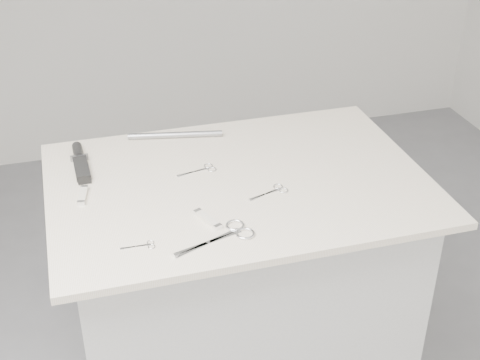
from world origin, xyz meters
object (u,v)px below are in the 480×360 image
object	(u,v)px
embroidery_scissors_a	(274,191)
tiny_scissors	(143,246)
plinth	(239,314)
pocket_knife_b	(208,219)
pocket_knife_a	(83,196)
embroidery_scissors_b	(203,170)
sheathed_knife	(80,161)
large_shears	(229,234)
metal_rail	(175,135)

from	to	relation	value
embroidery_scissors_a	tiny_scissors	world-z (taller)	same
plinth	pocket_knife_b	size ratio (longest dim) A/B	9.51
pocket_knife_a	plinth	bearing A→B (deg)	-82.13
embroidery_scissors_a	embroidery_scissors_b	size ratio (longest dim) A/B	1.01
plinth	embroidery_scissors_a	bearing A→B (deg)	-48.15
sheathed_knife	large_shears	bearing A→B (deg)	-146.81
large_shears	pocket_knife_a	world-z (taller)	pocket_knife_a
embroidery_scissors_b	tiny_scissors	xyz separation A→B (m)	(-0.21, -0.30, -0.00)
sheathed_knife	pocket_knife_b	xyz separation A→B (m)	(0.27, -0.37, -0.00)
plinth	metal_rail	world-z (taller)	metal_rail
plinth	pocket_knife_b	xyz separation A→B (m)	(-0.12, -0.17, 0.48)
embroidery_scissors_a	pocket_knife_a	distance (m)	0.49
plinth	embroidery_scissors_b	distance (m)	0.48
pocket_knife_a	tiny_scissors	bearing A→B (deg)	-143.74
plinth	tiny_scissors	bearing A→B (deg)	-142.42
plinth	pocket_knife_a	xyz separation A→B (m)	(-0.40, 0.03, 0.48)
sheathed_knife	embroidery_scissors_b	bearing A→B (deg)	-113.97
pocket_knife_a	pocket_knife_b	xyz separation A→B (m)	(0.28, -0.19, 0.00)
pocket_knife_a	large_shears	bearing A→B (deg)	-118.02
plinth	large_shears	xyz separation A→B (m)	(-0.09, -0.23, 0.47)
embroidery_scissors_a	pocket_knife_b	size ratio (longest dim) A/B	1.20
embroidery_scissors_a	sheathed_knife	distance (m)	0.55
tiny_scissors	pocket_knife_a	size ratio (longest dim) A/B	0.93
embroidery_scissors_b	sheathed_knife	size ratio (longest dim) A/B	0.57
pocket_knife_b	sheathed_knife	bearing A→B (deg)	13.63
plinth	tiny_scissors	size ratio (longest dim) A/B	11.51
large_shears	embroidery_scissors_b	bearing A→B (deg)	69.15
sheathed_knife	pocket_knife_b	distance (m)	0.46
sheathed_knife	pocket_knife_b	size ratio (longest dim) A/B	2.09
plinth	pocket_knife_b	distance (m)	0.52
embroidery_scissors_b	pocket_knife_b	xyz separation A→B (m)	(-0.04, -0.24, 0.00)
embroidery_scissors_b	tiny_scissors	bearing A→B (deg)	-137.24
embroidery_scissors_b	pocket_knife_a	world-z (taller)	pocket_knife_a
plinth	sheathed_knife	bearing A→B (deg)	152.24
plinth	pocket_knife_a	distance (m)	0.62
large_shears	pocket_knife_b	distance (m)	0.08
large_shears	metal_rail	bearing A→B (deg)	73.65
plinth	large_shears	world-z (taller)	large_shears
sheathed_knife	metal_rail	world-z (taller)	sheathed_knife
embroidery_scissors_a	metal_rail	distance (m)	0.41
large_shears	tiny_scissors	xyz separation A→B (m)	(-0.20, 0.01, -0.00)
pocket_knife_a	pocket_knife_b	distance (m)	0.34
sheathed_knife	pocket_knife_b	bearing A→B (deg)	-145.44
metal_rail	sheathed_knife	bearing A→B (deg)	-164.34
large_shears	metal_rail	xyz separation A→B (m)	(-0.02, 0.52, 0.01)
sheathed_knife	metal_rail	size ratio (longest dim) A/B	0.71
pocket_knife_b	pocket_knife_a	bearing A→B (deg)	33.01
sheathed_knife	metal_rail	xyz separation A→B (m)	(0.28, 0.08, 0.00)
embroidery_scissors_b	sheathed_knife	xyz separation A→B (m)	(-0.32, 0.13, 0.01)
pocket_knife_a	metal_rail	size ratio (longest dim) A/B	0.30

